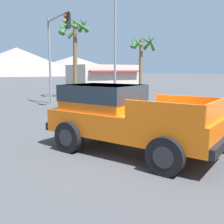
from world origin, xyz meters
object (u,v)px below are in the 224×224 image
(palm_tree_tall, at_px, (142,50))
(palm_tree_short, at_px, (74,37))
(street_lamp_post, at_px, (115,33))
(traffic_light_main, at_px, (56,43))
(orange_pickup_truck, at_px, (121,114))

(palm_tree_tall, xyz_separation_m, palm_tree_short, (-7.48, -0.00, 0.74))
(palm_tree_tall, bearing_deg, street_lamp_post, -136.03)
(palm_tree_short, bearing_deg, traffic_light_main, -127.78)
(street_lamp_post, bearing_deg, orange_pickup_truck, -121.67)
(traffic_light_main, bearing_deg, orange_pickup_truck, -11.31)
(street_lamp_post, relative_size, palm_tree_tall, 1.26)
(palm_tree_tall, distance_m, palm_tree_short, 7.52)
(palm_tree_tall, relative_size, palm_tree_short, 0.86)
(traffic_light_main, xyz_separation_m, street_lamp_post, (1.93, -4.32, 0.25))
(orange_pickup_truck, relative_size, traffic_light_main, 0.90)
(traffic_light_main, bearing_deg, palm_tree_tall, 111.11)
(traffic_light_main, distance_m, palm_tree_tall, 11.45)
(orange_pickup_truck, bearing_deg, street_lamp_post, 35.59)
(orange_pickup_truck, distance_m, palm_tree_tall, 20.16)
(traffic_light_main, xyz_separation_m, palm_tree_short, (3.19, 4.12, 0.97))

